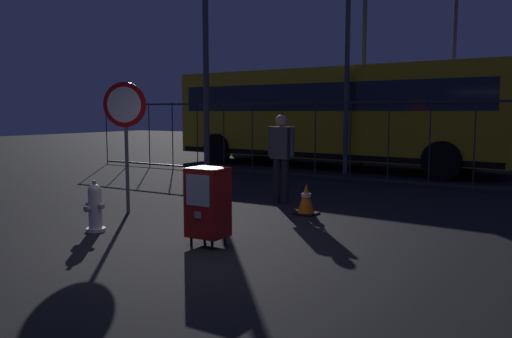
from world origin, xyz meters
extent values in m
plane|color=black|center=(0.00, 0.00, 0.00)|extent=(60.00, 60.00, 0.00)
cylinder|color=silver|center=(-1.63, -0.13, 0.03)|extent=(0.28, 0.28, 0.05)
cylinder|color=silver|center=(-1.63, -0.13, 0.33)|extent=(0.19, 0.19, 0.55)
sphere|color=silver|center=(-1.63, -0.13, 0.60)|extent=(0.19, 0.19, 0.19)
cylinder|color=gray|center=(-1.63, -0.13, 0.72)|extent=(0.06, 0.06, 0.05)
cylinder|color=gray|center=(-1.63, -0.26, 0.35)|extent=(0.09, 0.08, 0.09)
cylinder|color=gray|center=(-1.76, -0.13, 0.38)|extent=(0.07, 0.07, 0.07)
cylinder|color=gray|center=(-1.50, -0.13, 0.38)|extent=(0.07, 0.07, 0.07)
cylinder|color=black|center=(0.08, -0.05, 0.06)|extent=(0.04, 0.04, 0.12)
cylinder|color=black|center=(0.42, -0.05, 0.06)|extent=(0.04, 0.04, 0.12)
cylinder|color=black|center=(0.08, 0.23, 0.06)|extent=(0.04, 0.04, 0.12)
cylinder|color=black|center=(0.42, 0.23, 0.06)|extent=(0.04, 0.04, 0.12)
cube|color=#9E1411|center=(0.25, 0.09, 0.57)|extent=(0.48, 0.40, 0.90)
cube|color=#B2B7BF|center=(0.25, -0.11, 0.75)|extent=(0.36, 0.01, 0.40)
cube|color=gray|center=(0.25, -0.11, 0.43)|extent=(0.10, 0.02, 0.08)
cylinder|color=#4C4F54|center=(-2.26, 1.15, 1.10)|extent=(0.06, 0.06, 2.20)
cylinder|color=red|center=(-2.26, 1.13, 1.85)|extent=(0.71, 0.31, 0.76)
cylinder|color=white|center=(-2.26, 1.11, 1.85)|extent=(0.56, 0.23, 0.60)
cylinder|color=black|center=(-0.56, 3.34, 0.42)|extent=(0.14, 0.14, 0.85)
cylinder|color=black|center=(-0.38, 3.34, 0.42)|extent=(0.14, 0.14, 0.85)
cube|color=#3F3F47|center=(-0.47, 3.34, 1.15)|extent=(0.36, 0.20, 0.60)
sphere|color=tan|center=(-0.47, 3.34, 1.56)|extent=(0.22, 0.22, 0.22)
cylinder|color=#3F3F47|center=(-0.70, 3.34, 1.18)|extent=(0.09, 0.09, 0.55)
cylinder|color=#3F3F47|center=(-0.24, 3.34, 1.18)|extent=(0.09, 0.09, 0.55)
cube|color=black|center=(0.42, 2.62, 0.01)|extent=(0.36, 0.36, 0.03)
cone|color=orange|center=(0.42, 2.62, 0.28)|extent=(0.28, 0.28, 0.50)
cylinder|color=white|center=(0.42, 2.62, 0.33)|extent=(0.17, 0.17, 0.06)
cube|color=#2D2D33|center=(0.00, 6.84, 1.95)|extent=(18.00, 0.04, 0.05)
cube|color=#2D2D33|center=(0.00, 6.84, 0.10)|extent=(18.00, 0.04, 0.05)
cylinder|color=#2D2D33|center=(-9.00, 6.84, 1.00)|extent=(0.03, 0.03, 2.00)
cylinder|color=#2D2D33|center=(-8.05, 6.84, 1.00)|extent=(0.03, 0.03, 2.00)
cylinder|color=#2D2D33|center=(-7.11, 6.84, 1.00)|extent=(0.03, 0.03, 2.00)
cylinder|color=#2D2D33|center=(-6.16, 6.84, 1.00)|extent=(0.03, 0.03, 2.00)
cylinder|color=#2D2D33|center=(-5.21, 6.84, 1.00)|extent=(0.03, 0.03, 2.00)
cylinder|color=#2D2D33|center=(-4.26, 6.84, 1.00)|extent=(0.03, 0.03, 2.00)
cylinder|color=#2D2D33|center=(-3.32, 6.84, 1.00)|extent=(0.03, 0.03, 2.00)
cylinder|color=#2D2D33|center=(-2.37, 6.84, 1.00)|extent=(0.03, 0.03, 2.00)
cylinder|color=#2D2D33|center=(-1.42, 6.84, 1.00)|extent=(0.03, 0.03, 2.00)
cylinder|color=#2D2D33|center=(-0.47, 6.84, 1.00)|extent=(0.03, 0.03, 2.00)
cylinder|color=#2D2D33|center=(0.47, 6.84, 1.00)|extent=(0.03, 0.03, 2.00)
cylinder|color=#2D2D33|center=(1.42, 6.84, 1.00)|extent=(0.03, 0.03, 2.00)
cylinder|color=#2D2D33|center=(2.37, 6.84, 1.00)|extent=(0.03, 0.03, 2.00)
cube|color=gold|center=(-2.20, 9.84, 1.67)|extent=(10.65, 3.22, 2.65)
cube|color=#1E2838|center=(-2.20, 9.84, 2.15)|extent=(10.02, 3.19, 0.80)
cube|color=black|center=(-2.20, 9.84, 0.45)|extent=(10.44, 3.21, 0.16)
cylinder|color=black|center=(1.38, 8.34, 0.50)|extent=(1.02, 0.35, 1.00)
cylinder|color=black|center=(1.55, 10.83, 0.50)|extent=(1.02, 0.35, 1.00)
cylinder|color=black|center=(-5.95, 8.84, 0.50)|extent=(1.02, 0.35, 1.00)
cylinder|color=black|center=(-5.78, 11.34, 0.50)|extent=(1.02, 0.35, 1.00)
cube|color=beige|center=(-3.12, 14.48, 1.67)|extent=(10.68, 3.45, 2.65)
cube|color=#1E2838|center=(-3.12, 14.48, 2.15)|extent=(10.06, 3.41, 0.80)
cube|color=black|center=(-3.12, 14.48, 0.45)|extent=(10.48, 3.44, 0.16)
cylinder|color=black|center=(0.66, 13.57, 0.50)|extent=(1.02, 0.37, 1.00)
cylinder|color=black|center=(0.43, 16.06, 0.50)|extent=(1.02, 0.37, 1.00)
cylinder|color=black|center=(-6.66, 12.90, 0.50)|extent=(1.02, 0.37, 1.00)
cylinder|color=black|center=(-6.89, 15.39, 0.50)|extent=(1.02, 0.37, 1.00)
cylinder|color=#4C4F54|center=(-1.73, 11.02, 3.77)|extent=(0.14, 0.14, 7.53)
cylinder|color=#4C4F54|center=(-3.39, 4.89, 4.15)|extent=(0.14, 0.14, 8.30)
cylinder|color=#4C4F54|center=(0.31, 14.59, 3.34)|extent=(0.14, 0.14, 6.68)
cylinder|color=#4C4F54|center=(-1.18, 8.29, 3.15)|extent=(0.14, 0.14, 6.29)
camera|label=1|loc=(4.29, -5.24, 1.74)|focal=36.71mm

